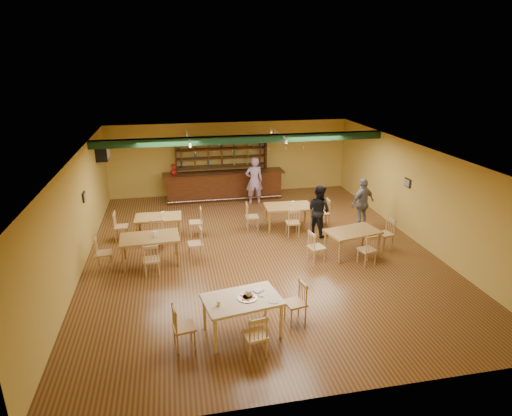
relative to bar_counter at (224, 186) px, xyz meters
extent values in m
plane|color=#572E19|center=(0.40, -5.15, -0.56)|extent=(12.00, 12.00, 0.00)
cube|color=black|center=(0.40, -2.35, 2.31)|extent=(10.00, 0.30, 0.25)
cube|color=white|center=(-1.40, -1.75, 2.38)|extent=(0.05, 2.50, 0.05)
cube|color=white|center=(1.80, -1.75, 2.38)|extent=(0.05, 2.50, 0.05)
cube|color=white|center=(-4.40, -0.95, 1.79)|extent=(0.34, 0.70, 0.48)
cube|color=black|center=(-4.57, -4.15, 1.14)|extent=(0.04, 0.34, 0.28)
cube|color=black|center=(5.37, -4.65, 1.14)|extent=(0.04, 0.34, 0.28)
cube|color=#381A0B|center=(0.00, 0.00, 0.00)|extent=(4.88, 0.85, 1.13)
cube|color=#381A0B|center=(0.00, 0.63, 0.57)|extent=(3.78, 0.40, 2.28)
imported|color=#AF1310|center=(-1.99, 0.00, 0.78)|extent=(0.31, 0.31, 0.43)
cube|color=olive|center=(-2.56, -3.56, -0.20)|extent=(1.49, 0.93, 0.73)
cube|color=olive|center=(1.74, -3.51, -0.17)|extent=(1.61, 1.02, 0.78)
cube|color=olive|center=(-2.76, -5.36, -0.16)|extent=(1.66, 1.06, 0.81)
cube|color=olive|center=(3.01, -5.95, -0.19)|extent=(1.67, 1.21, 0.76)
cube|color=beige|center=(-0.78, -9.09, -0.15)|extent=(1.71, 1.25, 0.84)
cylinder|color=silver|center=(-0.67, -9.09, 0.28)|extent=(0.41, 0.41, 0.01)
cylinder|color=#EAE5C6|center=(-1.28, -9.26, 0.33)|extent=(0.09, 0.09, 0.11)
cube|color=white|center=(-0.39, -8.87, 0.29)|extent=(0.25, 0.24, 0.03)
cube|color=silver|center=(-0.50, -9.04, 0.29)|extent=(0.32, 0.24, 0.00)
cylinder|color=white|center=(-0.16, -9.32, 0.28)|extent=(0.25, 0.25, 0.01)
imported|color=purple|center=(1.09, -0.83, 0.38)|extent=(0.69, 0.46, 1.89)
imported|color=black|center=(2.54, -4.31, 0.28)|extent=(0.96, 1.03, 1.68)
imported|color=gray|center=(4.21, -3.95, 0.30)|extent=(1.09, 0.77, 1.72)
camera|label=1|loc=(-1.99, -16.67, 4.96)|focal=30.09mm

